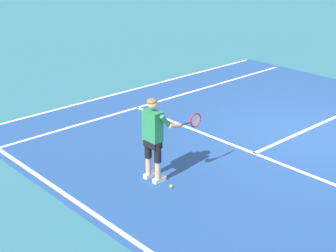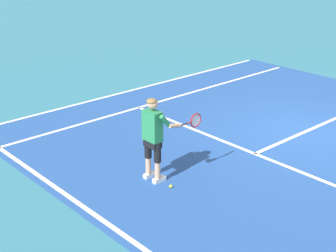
{
  "view_description": "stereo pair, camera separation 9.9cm",
  "coord_description": "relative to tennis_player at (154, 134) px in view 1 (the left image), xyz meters",
  "views": [
    {
      "loc": [
        6.28,
        -10.19,
        4.73
      ],
      "look_at": [
        -0.56,
        -3.93,
        1.05
      ],
      "focal_mm": 54.34,
      "sensor_mm": 36.0,
      "label": 1
    },
    {
      "loc": [
        6.35,
        -10.12,
        4.73
      ],
      "look_at": [
        -0.56,
        -3.93,
        1.05
      ],
      "focal_mm": 54.34,
      "sensor_mm": 36.0,
      "label": 2
    }
  ],
  "objects": [
    {
      "name": "court_inner_surface",
      "position": [
        0.56,
        3.61,
        -0.99
      ],
      "size": [
        10.98,
        10.9,
        0.0
      ],
      "primitive_type": "cube",
      "color": "#234C93",
      "rests_on": "ground"
    },
    {
      "name": "line_singles_left",
      "position": [
        -3.56,
        3.61,
        -0.99
      ],
      "size": [
        0.1,
        10.5,
        0.01
      ],
      "primitive_type": "cube",
      "color": "white",
      "rests_on": "ground"
    },
    {
      "name": "ground_plane",
      "position": [
        0.56,
        4.3,
        -0.99
      ],
      "size": [
        80.0,
        80.0,
        0.0
      ],
      "primitive_type": "plane",
      "color": "teal"
    },
    {
      "name": "line_centre_service",
      "position": [
        0.56,
        5.66,
        -0.99
      ],
      "size": [
        0.1,
        6.4,
        0.01
      ],
      "primitive_type": "cube",
      "color": "white",
      "rests_on": "ground"
    },
    {
      "name": "tennis_player",
      "position": [
        0.0,
        0.0,
        0.0
      ],
      "size": [
        0.63,
        1.12,
        1.71
      ],
      "color": "white",
      "rests_on": "ground"
    },
    {
      "name": "tennis_ball_near_feet",
      "position": [
        0.47,
        0.01,
        -0.96
      ],
      "size": [
        0.07,
        0.07,
        0.07
      ],
      "primitive_type": "sphere",
      "color": "#CCE02D",
      "rests_on": "ground"
    },
    {
      "name": "line_doubles_left",
      "position": [
        -4.93,
        3.61,
        -0.99
      ],
      "size": [
        0.1,
        10.5,
        0.01
      ],
      "primitive_type": "cube",
      "color": "white",
      "rests_on": "ground"
    },
    {
      "name": "line_service",
      "position": [
        0.56,
        2.46,
        -0.99
      ],
      "size": [
        8.23,
        0.1,
        0.01
      ],
      "primitive_type": "cube",
      "color": "white",
      "rests_on": "ground"
    },
    {
      "name": "line_baseline",
      "position": [
        0.56,
        -1.64,
        -0.99
      ],
      "size": [
        10.98,
        0.1,
        0.01
      ],
      "primitive_type": "cube",
      "color": "white",
      "rests_on": "ground"
    }
  ]
}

